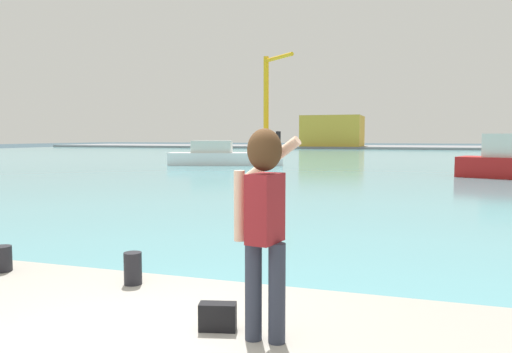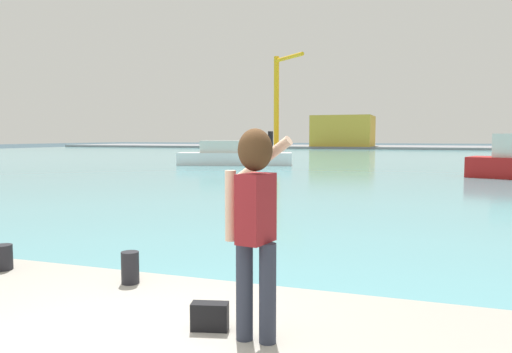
% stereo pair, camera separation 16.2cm
% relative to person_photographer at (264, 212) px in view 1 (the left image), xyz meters
% --- Properties ---
extents(ground_plane, '(220.00, 220.00, 0.00)m').
position_rel_person_photographer_xyz_m(ground_plane, '(-0.99, 49.47, -1.59)').
color(ground_plane, '#334751').
extents(harbor_water, '(140.00, 100.00, 0.02)m').
position_rel_person_photographer_xyz_m(harbor_water, '(-0.99, 51.47, -1.58)').
color(harbor_water, '#599EA8').
rests_on(harbor_water, ground_plane).
extents(far_shore_dock, '(140.00, 20.00, 0.41)m').
position_rel_person_photographer_xyz_m(far_shore_dock, '(-0.99, 91.47, -1.39)').
color(far_shore_dock, gray).
rests_on(far_shore_dock, ground_plane).
extents(person_photographer, '(0.53, 0.56, 1.74)m').
position_rel_person_photographer_xyz_m(person_photographer, '(0.00, 0.00, 0.00)').
color(person_photographer, '#2D3342').
rests_on(person_photographer, quay_promenade).
extents(handbag, '(0.34, 0.21, 0.24)m').
position_rel_person_photographer_xyz_m(handbag, '(-0.44, 0.08, -0.95)').
color(handbag, black).
rests_on(handbag, quay_promenade).
extents(harbor_bollard, '(0.20, 0.20, 0.37)m').
position_rel_person_photographer_xyz_m(harbor_bollard, '(-1.87, 1.02, -0.88)').
color(harbor_bollard, black).
rests_on(harbor_bollard, quay_promenade).
extents(harbor_bollard_2, '(0.23, 0.23, 0.32)m').
position_rel_person_photographer_xyz_m(harbor_bollard_2, '(-3.71, 1.00, -0.91)').
color(harbor_bollard_2, black).
rests_on(harbor_bollard_2, quay_promenade).
extents(boat_moored, '(8.89, 4.23, 1.86)m').
position_rel_person_photographer_xyz_m(boat_moored, '(-12.68, 31.13, -0.91)').
color(boat_moored, white).
rests_on(boat_moored, harbor_water).
extents(warehouse_left, '(10.55, 9.76, 5.54)m').
position_rel_person_photographer_xyz_m(warehouse_left, '(-13.00, 86.75, 1.59)').
color(warehouse_left, gold).
rests_on(warehouse_left, far_shore_dock).
extents(port_crane, '(7.30, 6.92, 16.97)m').
position_rel_person_photographer_xyz_m(port_crane, '(-25.28, 86.49, 8.89)').
color(port_crane, yellow).
rests_on(port_crane, far_shore_dock).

